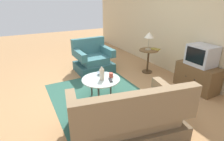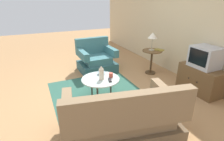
{
  "view_description": "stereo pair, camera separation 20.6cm",
  "coord_description": "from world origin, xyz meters",
  "px_view_note": "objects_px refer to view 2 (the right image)",
  "views": [
    {
      "loc": [
        2.95,
        -1.37,
        1.87
      ],
      "look_at": [
        0.12,
        0.16,
        0.55
      ],
      "focal_mm": 28.23,
      "sensor_mm": 36.0,
      "label": 1
    },
    {
      "loc": [
        3.04,
        -1.18,
        1.87
      ],
      "look_at": [
        0.12,
        0.16,
        0.55
      ],
      "focal_mm": 28.23,
      "sensor_mm": 36.0,
      "label": 2
    }
  ],
  "objects_px": {
    "coffee_table": "(100,80)",
    "bowl": "(101,73)",
    "tv_remote_dark": "(110,80)",
    "side_table": "(152,57)",
    "couch": "(122,119)",
    "mug": "(111,75)",
    "television": "(205,57)",
    "armchair": "(96,60)",
    "tv_stand": "(200,79)",
    "table_lamp": "(153,36)",
    "book": "(159,50)",
    "vase": "(101,73)"
  },
  "relations": [
    {
      "from": "coffee_table",
      "to": "bowl",
      "type": "xyz_separation_m",
      "value": [
        -0.19,
        0.09,
        0.06
      ]
    },
    {
      "from": "coffee_table",
      "to": "tv_remote_dark",
      "type": "relative_size",
      "value": 4.54
    },
    {
      "from": "side_table",
      "to": "tv_remote_dark",
      "type": "bearing_deg",
      "value": -62.84
    },
    {
      "from": "couch",
      "to": "mug",
      "type": "bearing_deg",
      "value": 84.83
    },
    {
      "from": "television",
      "to": "side_table",
      "type": "bearing_deg",
      "value": -164.43
    },
    {
      "from": "television",
      "to": "bowl",
      "type": "relative_size",
      "value": 3.23
    },
    {
      "from": "armchair",
      "to": "side_table",
      "type": "relative_size",
      "value": 1.53
    },
    {
      "from": "tv_stand",
      "to": "table_lamp",
      "type": "relative_size",
      "value": 1.94
    },
    {
      "from": "television",
      "to": "mug",
      "type": "height_order",
      "value": "television"
    },
    {
      "from": "armchair",
      "to": "tv_remote_dark",
      "type": "distance_m",
      "value": 1.66
    },
    {
      "from": "side_table",
      "to": "book",
      "type": "xyz_separation_m",
      "value": [
        0.06,
        0.17,
        0.19
      ]
    },
    {
      "from": "mug",
      "to": "armchair",
      "type": "bearing_deg",
      "value": 171.42
    },
    {
      "from": "armchair",
      "to": "vase",
      "type": "height_order",
      "value": "armchair"
    },
    {
      "from": "bowl",
      "to": "vase",
      "type": "bearing_deg",
      "value": -19.86
    },
    {
      "from": "couch",
      "to": "tv_stand",
      "type": "distance_m",
      "value": 2.18
    },
    {
      "from": "mug",
      "to": "bowl",
      "type": "xyz_separation_m",
      "value": [
        -0.22,
        -0.12,
        -0.02
      ]
    },
    {
      "from": "armchair",
      "to": "coffee_table",
      "type": "height_order",
      "value": "armchair"
    },
    {
      "from": "television",
      "to": "tv_remote_dark",
      "type": "distance_m",
      "value": 1.99
    },
    {
      "from": "television",
      "to": "tv_remote_dark",
      "type": "relative_size",
      "value": 3.16
    },
    {
      "from": "coffee_table",
      "to": "table_lamp",
      "type": "distance_m",
      "value": 1.89
    },
    {
      "from": "couch",
      "to": "tv_remote_dark",
      "type": "xyz_separation_m",
      "value": [
        -0.95,
        0.24,
        0.15
      ]
    },
    {
      "from": "bowl",
      "to": "tv_remote_dark",
      "type": "relative_size",
      "value": 0.98
    },
    {
      "from": "side_table",
      "to": "mug",
      "type": "xyz_separation_m",
      "value": [
        0.66,
        -1.47,
        0.02
      ]
    },
    {
      "from": "vase",
      "to": "bowl",
      "type": "distance_m",
      "value": 0.27
    },
    {
      "from": "mug",
      "to": "tv_remote_dark",
      "type": "relative_size",
      "value": 0.8
    },
    {
      "from": "armchair",
      "to": "tv_stand",
      "type": "xyz_separation_m",
      "value": [
        2.09,
        1.58,
        -0.02
      ]
    },
    {
      "from": "mug",
      "to": "book",
      "type": "bearing_deg",
      "value": 110.25
    },
    {
      "from": "couch",
      "to": "vase",
      "type": "height_order",
      "value": "couch"
    },
    {
      "from": "tv_stand",
      "to": "television",
      "type": "distance_m",
      "value": 0.5
    },
    {
      "from": "television",
      "to": "bowl",
      "type": "bearing_deg",
      "value": -112.86
    },
    {
      "from": "side_table",
      "to": "mug",
      "type": "height_order",
      "value": "side_table"
    },
    {
      "from": "armchair",
      "to": "bowl",
      "type": "bearing_deg",
      "value": 73.45
    },
    {
      "from": "book",
      "to": "side_table",
      "type": "bearing_deg",
      "value": -124.82
    },
    {
      "from": "television",
      "to": "tv_remote_dark",
      "type": "height_order",
      "value": "television"
    },
    {
      "from": "coffee_table",
      "to": "television",
      "type": "height_order",
      "value": "television"
    },
    {
      "from": "vase",
      "to": "book",
      "type": "xyz_separation_m",
      "value": [
        -0.62,
        1.84,
        0.08
      ]
    },
    {
      "from": "armchair",
      "to": "tv_stand",
      "type": "distance_m",
      "value": 2.62
    },
    {
      "from": "tv_remote_dark",
      "to": "side_table",
      "type": "bearing_deg",
      "value": -46.66
    },
    {
      "from": "coffee_table",
      "to": "armchair",
      "type": "bearing_deg",
      "value": 163.36
    },
    {
      "from": "armchair",
      "to": "bowl",
      "type": "distance_m",
      "value": 1.33
    },
    {
      "from": "television",
      "to": "table_lamp",
      "type": "relative_size",
      "value": 1.14
    },
    {
      "from": "mug",
      "to": "book",
      "type": "xyz_separation_m",
      "value": [
        -0.6,
        1.64,
        0.17
      ]
    },
    {
      "from": "couch",
      "to": "side_table",
      "type": "xyz_separation_m",
      "value": [
        -1.74,
        1.79,
        0.17
      ]
    },
    {
      "from": "couch",
      "to": "side_table",
      "type": "relative_size",
      "value": 2.8
    },
    {
      "from": "couch",
      "to": "television",
      "type": "xyz_separation_m",
      "value": [
        -0.48,
        2.14,
        0.49
      ]
    },
    {
      "from": "table_lamp",
      "to": "mug",
      "type": "height_order",
      "value": "table_lamp"
    },
    {
      "from": "television",
      "to": "book",
      "type": "bearing_deg",
      "value": -171.28
    },
    {
      "from": "side_table",
      "to": "armchair",
      "type": "bearing_deg",
      "value": -123.75
    },
    {
      "from": "television",
      "to": "couch",
      "type": "bearing_deg",
      "value": -77.39
    },
    {
      "from": "coffee_table",
      "to": "vase",
      "type": "bearing_deg",
      "value": 10.24
    }
  ]
}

